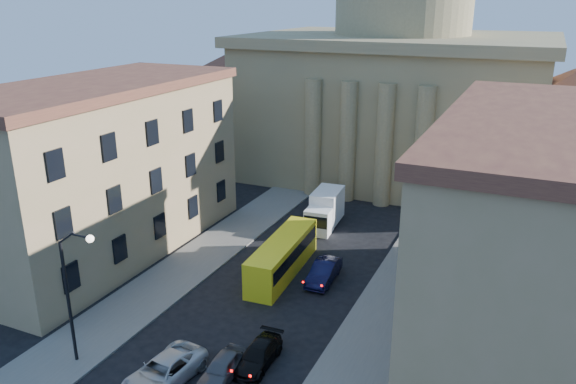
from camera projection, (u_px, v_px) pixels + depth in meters
The scene contains 12 objects.
sidewalk_left at pixel (162, 285), 43.36m from camera, with size 5.00×60.00×0.15m, color #605E58.
sidewalk_right at pixel (376, 337), 36.74m from camera, with size 5.00×60.00×0.15m, color #605E58.
church at pixel (398, 78), 68.47m from camera, with size 68.02×28.76×36.60m.
building_left at pixel (102, 168), 47.72m from camera, with size 11.60×26.60×14.70m.
building_right at pixel (534, 233), 34.48m from camera, with size 11.60×26.60×14.70m.
street_lamp at pixel (73, 286), 32.45m from camera, with size 2.62×0.44×8.83m.
car_left_mid at pixel (163, 372), 32.15m from camera, with size 2.61×5.66×1.57m, color silver.
car_right_mid at pixel (258, 355), 33.88m from camera, with size 1.83×4.50×1.30m, color black.
car_right_far at pixel (222, 368), 32.62m from camera, with size 1.67×4.15×1.41m, color #49494D.
car_right_distant at pixel (324, 272), 43.91m from camera, with size 1.67×4.79×1.58m, color black.
city_bus at pixel (283, 255), 44.98m from camera, with size 3.00×10.42×2.90m.
box_truck at pixel (325, 210), 54.44m from camera, with size 2.87×6.29×3.36m.
Camera 1 is at (16.29, -13.20, 21.04)m, focal length 35.00 mm.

